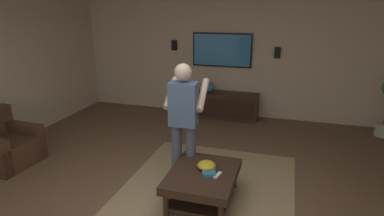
% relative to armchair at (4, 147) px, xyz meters
% --- Properties ---
extents(ground_plane, '(8.96, 8.96, 0.00)m').
position_rel_armchair_xyz_m(ground_plane, '(-0.36, -2.88, -0.28)').
color(ground_plane, brown).
extents(wall_back_tv, '(0.10, 6.98, 2.89)m').
position_rel_armchair_xyz_m(wall_back_tv, '(3.42, -2.88, 1.16)').
color(wall_back_tv, '#C6B299').
rests_on(wall_back_tv, ground).
extents(area_rug, '(2.70, 2.22, 0.01)m').
position_rel_armchair_xyz_m(area_rug, '(0.10, -3.16, -0.27)').
color(area_rug, '#9E8460').
rests_on(area_rug, ground).
extents(armchair, '(0.84, 0.85, 0.82)m').
position_rel_armchair_xyz_m(armchair, '(0.00, 0.00, 0.00)').
color(armchair, '#472D1E').
rests_on(armchair, ground).
extents(coffee_table, '(1.00, 0.80, 0.40)m').
position_rel_armchair_xyz_m(coffee_table, '(-0.10, -3.16, 0.02)').
color(coffee_table, '#332116').
rests_on(coffee_table, ground).
extents(media_console, '(0.45, 1.70, 0.55)m').
position_rel_armchair_xyz_m(media_console, '(3.09, -2.65, -0.00)').
color(media_console, '#332116').
rests_on(media_console, ground).
extents(tv, '(0.05, 1.27, 0.72)m').
position_rel_armchair_xyz_m(tv, '(3.33, -2.65, 1.15)').
color(tv, black).
extents(person_standing, '(0.55, 0.56, 1.64)m').
position_rel_armchair_xyz_m(person_standing, '(0.33, -2.78, 0.65)').
color(person_standing, '#4C5166').
rests_on(person_standing, ground).
extents(bowl, '(0.23, 0.23, 0.10)m').
position_rel_armchair_xyz_m(bowl, '(-0.01, -3.19, 0.17)').
color(bowl, gold).
rests_on(bowl, coffee_table).
extents(remote_white, '(0.16, 0.08, 0.02)m').
position_rel_armchair_xyz_m(remote_white, '(-0.14, -3.36, 0.13)').
color(remote_white, white).
rests_on(remote_white, coffee_table).
extents(book, '(0.25, 0.21, 0.04)m').
position_rel_armchair_xyz_m(book, '(-0.10, -3.24, 0.14)').
color(book, teal).
rests_on(book, coffee_table).
extents(vase_round, '(0.22, 0.22, 0.22)m').
position_rel_armchair_xyz_m(vase_round, '(3.06, -2.46, 0.38)').
color(vase_round, teal).
rests_on(vase_round, media_console).
extents(wall_speaker_left, '(0.06, 0.12, 0.22)m').
position_rel_armchair_xyz_m(wall_speaker_left, '(3.34, -3.80, 1.13)').
color(wall_speaker_left, black).
extents(wall_speaker_right, '(0.06, 0.12, 0.22)m').
position_rel_armchair_xyz_m(wall_speaker_right, '(3.34, -1.57, 1.21)').
color(wall_speaker_right, black).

